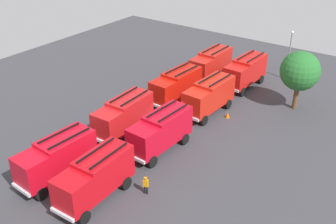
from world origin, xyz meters
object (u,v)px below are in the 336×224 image
at_px(tree_0, 300,71).
at_px(firefighter_0, 106,114).
at_px(fire_truck_1, 176,85).
at_px(fire_truck_3, 57,157).
at_px(fire_truck_5, 209,95).
at_px(fire_truck_6, 161,130).
at_px(traffic_cone_1, 241,74).
at_px(traffic_cone_2, 228,115).
at_px(fire_truck_2, 124,115).
at_px(lamppost, 290,51).
at_px(firefighter_1, 146,185).
at_px(traffic_cone_0, 209,67).
at_px(fire_truck_7, 95,176).
at_px(fire_truck_4, 245,71).
at_px(fire_truck_0, 211,63).

bearing_deg(tree_0, firefighter_0, -46.00).
height_order(fire_truck_1, fire_truck_3, same).
height_order(fire_truck_5, fire_truck_6, same).
relative_size(traffic_cone_1, traffic_cone_2, 0.91).
bearing_deg(tree_0, traffic_cone_1, -118.36).
height_order(fire_truck_2, tree_0, tree_0).
relative_size(fire_truck_5, lamppost, 1.11).
xyz_separation_m(firefighter_1, traffic_cone_0, (-26.34, -9.70, -0.53)).
bearing_deg(fire_truck_3, fire_truck_1, -176.10).
bearing_deg(fire_truck_1, fire_truck_6, 30.02).
bearing_deg(fire_truck_6, firefighter_1, 28.86).
xyz_separation_m(fire_truck_1, fire_truck_6, (9.28, 4.65, 0.00)).
height_order(fire_truck_7, firefighter_1, fire_truck_7).
distance_m(fire_truck_4, tree_0, 8.09).
relative_size(fire_truck_1, traffic_cone_0, 10.22).
distance_m(tree_0, traffic_cone_0, 15.42).
relative_size(fire_truck_2, tree_0, 1.07).
distance_m(tree_0, traffic_cone_1, 11.41).
distance_m(fire_truck_3, traffic_cone_0, 29.25).
relative_size(fire_truck_6, fire_truck_7, 1.00).
distance_m(fire_truck_2, traffic_cone_0, 20.29).
distance_m(fire_truck_7, firefighter_0, 12.71).
relative_size(fire_truck_4, traffic_cone_0, 10.18).
height_order(fire_truck_3, fire_truck_4, same).
distance_m(fire_truck_0, fire_truck_4, 4.85).
relative_size(fire_truck_0, fire_truck_3, 0.99).
bearing_deg(fire_truck_6, fire_truck_0, -161.86).
relative_size(fire_truck_0, fire_truck_6, 0.99).
relative_size(fire_truck_1, firefighter_0, 4.35).
xyz_separation_m(fire_truck_5, tree_0, (-6.70, 7.51, 2.44)).
distance_m(fire_truck_1, fire_truck_3, 17.99).
bearing_deg(traffic_cone_1, fire_truck_0, -42.70).
relative_size(fire_truck_3, fire_truck_6, 1.00).
distance_m(fire_truck_0, firefighter_0, 17.06).
bearing_deg(firefighter_1, traffic_cone_2, 163.55).
relative_size(fire_truck_1, fire_truck_7, 1.01).
xyz_separation_m(fire_truck_0, fire_truck_3, (26.42, 0.44, 0.00)).
bearing_deg(fire_truck_0, tree_0, 82.48).
bearing_deg(fire_truck_4, traffic_cone_0, -107.11).
bearing_deg(firefighter_1, fire_truck_2, -147.87).
height_order(fire_truck_7, traffic_cone_0, fire_truck_7).
bearing_deg(fire_truck_6, fire_truck_7, 2.99).
bearing_deg(fire_truck_7, tree_0, 161.64).
bearing_deg(fire_truck_6, traffic_cone_1, -172.02).
bearing_deg(firefighter_0, lamppost, -48.25).
bearing_deg(fire_truck_7, fire_truck_2, -153.12).
bearing_deg(fire_truck_0, fire_truck_3, 1.86).
xyz_separation_m(traffic_cone_1, traffic_cone_2, (11.49, 4.12, 0.03)).
distance_m(firefighter_0, firefighter_1, 13.02).
relative_size(fire_truck_2, lamppost, 1.10).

